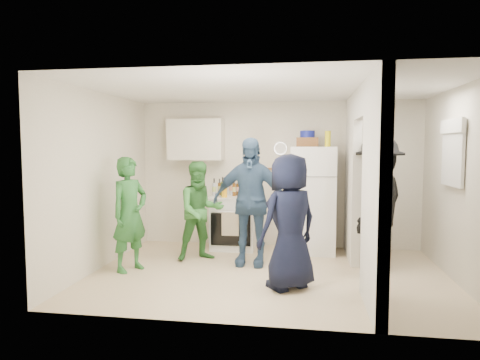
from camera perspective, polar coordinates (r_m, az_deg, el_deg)
name	(u,v)px	position (r m, az deg, el deg)	size (l,w,h in m)	color
floor	(269,274)	(5.97, 3.83, -12.40)	(4.80, 4.80, 0.00)	#CCB190
wall_back	(277,174)	(7.43, 5.02, 0.75)	(4.80, 4.80, 0.00)	silver
wall_front	(254,198)	(4.05, 1.84, -2.42)	(4.80, 4.80, 0.00)	silver
wall_left	(101,181)	(6.40, -18.04, -0.07)	(3.40, 3.40, 0.00)	silver
wall_right	(460,185)	(6.03, 27.28, -0.63)	(3.40, 3.40, 0.00)	silver
ceiling	(270,88)	(5.76, 3.97, 12.11)	(4.80, 4.80, 0.00)	white
partition_pier_back	(352,178)	(6.85, 14.75, 0.29)	(0.12, 1.20, 2.50)	silver
partition_pier_front	(375,193)	(4.67, 17.53, -1.70)	(0.12, 1.20, 2.50)	silver
partition_header	(363,102)	(5.76, 16.11, 9.94)	(0.12, 1.00, 0.40)	silver
stove	(234,222)	(7.28, -0.83, -5.66)	(0.75, 0.63, 0.90)	white
upper_cabinet	(196,140)	(7.46, -5.89, 5.37)	(0.95, 0.34, 0.70)	silver
fridge	(313,200)	(7.09, 9.68, -2.61)	(0.71, 0.69, 1.73)	white
wicker_basket	(307,142)	(7.08, 8.96, 5.01)	(0.35, 0.25, 0.15)	brown
blue_bowl	(307,134)	(7.09, 8.98, 6.06)	(0.24, 0.24, 0.11)	navy
yellow_cup_stack_top	(328,139)	(6.94, 11.63, 5.40)	(0.09, 0.09, 0.25)	yellow
wall_clock	(281,148)	(7.39, 5.42, 4.22)	(0.22, 0.22, 0.03)	white
spice_shelf	(277,169)	(7.37, 5.00, 1.50)	(0.35, 0.08, 0.03)	olive
nook_window	(454,153)	(6.19, 26.65, 3.23)	(0.03, 0.70, 0.80)	black
nook_window_frame	(453,153)	(6.19, 26.52, 3.23)	(0.04, 0.76, 0.86)	white
nook_valance	(452,126)	(6.18, 26.41, 6.48)	(0.04, 0.82, 0.18)	white
yellow_cup_stack_stove	(224,190)	(7.01, -2.10, -1.31)	(0.09, 0.09, 0.25)	yellow
red_cup	(245,194)	(6.98, 0.67, -1.87)	(0.09, 0.09, 0.12)	red
person_green_left	(130,214)	(6.15, -14.49, -4.42)	(0.58, 0.38, 1.59)	#2B6D36
person_green_center	(201,211)	(6.56, -5.27, -4.11)	(0.73, 0.57, 1.51)	#3C853A
person_denim	(250,202)	(6.24, 1.29, -2.89)	(1.09, 0.45, 1.86)	#345173
person_navy	(289,222)	(5.24, 6.59, -5.54)	(0.81, 0.52, 1.65)	black
person_nook	(378,203)	(6.35, 17.96, -2.91)	(1.22, 0.70, 1.88)	black
bottle_a	(220,187)	(7.38, -2.74, -0.90)	(0.06, 0.06, 0.28)	brown
bottle_b	(223,187)	(7.15, -2.33, -0.88)	(0.07, 0.07, 0.33)	#194B23
bottle_c	(231,186)	(7.35, -1.21, -0.85)	(0.06, 0.06, 0.30)	silver
bottle_d	(234,188)	(7.16, -0.79, -1.01)	(0.06, 0.06, 0.29)	brown
bottle_e	(241,186)	(7.35, 0.20, -0.87)	(0.06, 0.06, 0.29)	#B2B7C5
bottle_f	(244,186)	(7.20, 0.57, -0.87)	(0.08, 0.08, 0.32)	#1C4218
bottle_g	(251,187)	(7.28, 1.43, -0.97)	(0.07, 0.07, 0.28)	olive
bottle_h	(214,187)	(7.16, -3.46, -0.98)	(0.06, 0.06, 0.30)	#B1B5BD
bottle_i	(238,188)	(7.27, -0.24, -1.01)	(0.07, 0.07, 0.27)	#53360E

